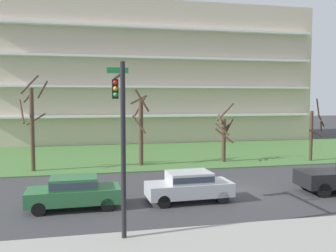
# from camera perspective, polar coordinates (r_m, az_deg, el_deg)

# --- Properties ---
(ground) EXTENTS (160.00, 160.00, 0.00)m
(ground) POSITION_cam_1_polar(r_m,az_deg,el_deg) (22.20, 9.34, -9.65)
(ground) COLOR #38383A
(sidewalk_curb_near) EXTENTS (80.00, 4.00, 0.15)m
(sidewalk_curb_near) POSITION_cam_1_polar(r_m,az_deg,el_deg) (15.36, 20.84, -16.03)
(sidewalk_curb_near) COLOR #99968E
(sidewalk_curb_near) RESTS_ON ground
(grass_lawn_strip) EXTENTS (80.00, 16.00, 0.08)m
(grass_lawn_strip) POSITION_cam_1_polar(r_m,az_deg,el_deg) (35.34, 0.94, -4.29)
(grass_lawn_strip) COLOR #477238
(grass_lawn_strip) RESTS_ON ground
(apartment_building) EXTENTS (39.38, 11.82, 16.61)m
(apartment_building) POSITION_cam_1_polar(r_m,az_deg,el_deg) (48.20, -2.73, 7.86)
(apartment_building) COLOR beige
(apartment_building) RESTS_ON ground
(tree_far_left) EXTENTS (2.14, 2.12, 7.06)m
(tree_far_left) POSITION_cam_1_polar(r_m,az_deg,el_deg) (28.23, -20.31, 0.35)
(tree_far_left) COLOR #4C3828
(tree_far_left) RESTS_ON ground
(tree_left) EXTENTS (1.40, 1.59, 6.04)m
(tree_left) POSITION_cam_1_polar(r_m,az_deg,el_deg) (28.80, -4.25, -0.31)
(tree_left) COLOR #4C3828
(tree_left) RESTS_ON ground
(tree_center) EXTENTS (1.96, 1.99, 4.98)m
(tree_center) POSITION_cam_1_polar(r_m,az_deg,el_deg) (30.84, 8.69, -1.45)
(tree_center) COLOR #4C3828
(tree_center) RESTS_ON ground
(tree_right) EXTENTS (1.78, 1.36, 5.33)m
(tree_right) POSITION_cam_1_polar(r_m,az_deg,el_deg) (33.18, 21.56, -0.96)
(tree_right) COLOR #423023
(tree_right) RESTS_ON ground
(sedan_green_near_left) EXTENTS (4.44, 1.89, 1.57)m
(sedan_green_near_left) POSITION_cam_1_polar(r_m,az_deg,el_deg) (18.57, -14.39, -9.74)
(sedan_green_near_left) COLOR #2D6B3D
(sedan_green_near_left) RESTS_ON ground
(sedan_silver_center_left) EXTENTS (4.46, 1.96, 1.57)m
(sedan_silver_center_left) POSITION_cam_1_polar(r_m,az_deg,el_deg) (19.23, 3.28, -9.12)
(sedan_silver_center_left) COLOR #B7BABF
(sedan_silver_center_left) RESTS_ON ground
(traffic_signal_mast) EXTENTS (0.90, 4.21, 6.67)m
(traffic_signal_mast) POSITION_cam_1_polar(r_m,az_deg,el_deg) (14.81, -7.45, 0.93)
(traffic_signal_mast) COLOR black
(traffic_signal_mast) RESTS_ON ground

